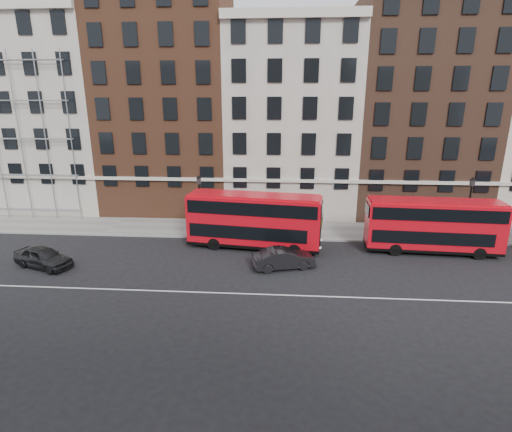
# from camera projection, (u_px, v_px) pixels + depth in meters

# --- Properties ---
(ground) EXTENTS (120.00, 120.00, 0.00)m
(ground) POSITION_uv_depth(u_px,v_px,m) (291.00, 281.00, 26.72)
(ground) COLOR black
(ground) RESTS_ON ground
(pavement) EXTENTS (80.00, 5.00, 0.15)m
(pavement) POSITION_uv_depth(u_px,v_px,m) (290.00, 230.00, 36.72)
(pavement) COLOR gray
(pavement) RESTS_ON ground
(kerb) EXTENTS (80.00, 0.30, 0.16)m
(kerb) POSITION_uv_depth(u_px,v_px,m) (290.00, 239.00, 34.33)
(kerb) COLOR gray
(kerb) RESTS_ON ground
(road_centre_line) EXTENTS (70.00, 0.12, 0.01)m
(road_centre_line) POSITION_uv_depth(u_px,v_px,m) (292.00, 295.00, 24.80)
(road_centre_line) COLOR white
(road_centre_line) RESTS_ON ground
(building_terrace) EXTENTS (64.00, 11.95, 22.00)m
(building_terrace) POSITION_uv_depth(u_px,v_px,m) (288.00, 113.00, 40.86)
(building_terrace) COLOR #B0A698
(building_terrace) RESTS_ON ground
(bus_b) EXTENTS (10.90, 3.99, 4.48)m
(bus_b) POSITION_uv_depth(u_px,v_px,m) (254.00, 220.00, 31.92)
(bus_b) COLOR red
(bus_b) RESTS_ON ground
(bus_c) EXTENTS (10.26, 3.05, 4.26)m
(bus_c) POSITION_uv_depth(u_px,v_px,m) (433.00, 225.00, 31.01)
(bus_c) COLOR red
(bus_c) RESTS_ON ground
(car_rear) EXTENTS (4.87, 3.24, 1.54)m
(car_rear) POSITION_uv_depth(u_px,v_px,m) (43.00, 257.00, 28.72)
(car_rear) COLOR black
(car_rear) RESTS_ON ground
(car_front) EXTENTS (4.74, 2.76, 1.48)m
(car_front) POSITION_uv_depth(u_px,v_px,m) (284.00, 258.00, 28.54)
(car_front) COLOR black
(car_front) RESTS_ON ground
(lamp_post_left) EXTENTS (0.44, 0.44, 5.33)m
(lamp_post_left) POSITION_uv_depth(u_px,v_px,m) (200.00, 202.00, 34.42)
(lamp_post_left) COLOR black
(lamp_post_left) RESTS_ON pavement
(lamp_post_right) EXTENTS (0.44, 0.44, 5.33)m
(lamp_post_right) POSITION_uv_depth(u_px,v_px,m) (469.00, 205.00, 33.61)
(lamp_post_right) COLOR black
(lamp_post_right) RESTS_ON pavement
(iron_railings) EXTENTS (6.60, 0.06, 1.00)m
(iron_railings) POSITION_uv_depth(u_px,v_px,m) (289.00, 217.00, 38.66)
(iron_railings) COLOR black
(iron_railings) RESTS_ON pavement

